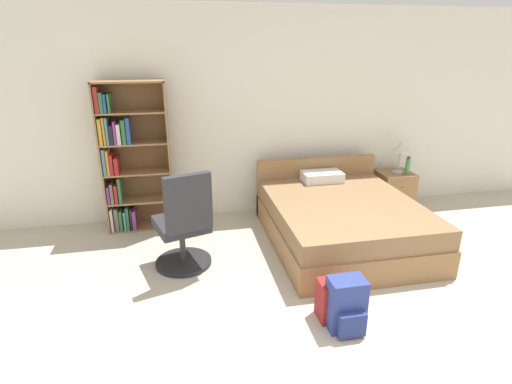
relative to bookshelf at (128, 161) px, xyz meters
name	(u,v)px	position (x,y,z in m)	size (l,w,h in m)	color
wall_back	(259,115)	(1.63, 0.27, 0.44)	(9.00, 0.06, 2.60)	silver
bookshelf	(128,161)	(0.00, 0.00, 0.00)	(0.78, 0.32, 1.77)	olive
bed	(340,219)	(2.36, -0.83, -0.60)	(1.59, 1.91, 0.76)	olive
office_chair	(184,227)	(0.59, -1.11, -0.40)	(0.60, 0.67, 1.05)	#232326
nightstand	(394,190)	(3.48, -0.02, -0.61)	(0.46, 0.44, 0.50)	olive
table_lamp	(401,148)	(3.50, -0.04, -0.01)	(0.23, 0.23, 0.44)	#B2B2B7
water_bottle	(408,166)	(3.58, -0.13, -0.24)	(0.06, 0.06, 0.24)	#3F8C4C
backpack_blue	(346,306)	(1.80, -2.29, -0.65)	(0.29, 0.27, 0.44)	navy
backpack_red	(338,301)	(1.79, -2.16, -0.70)	(0.31, 0.28, 0.34)	maroon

